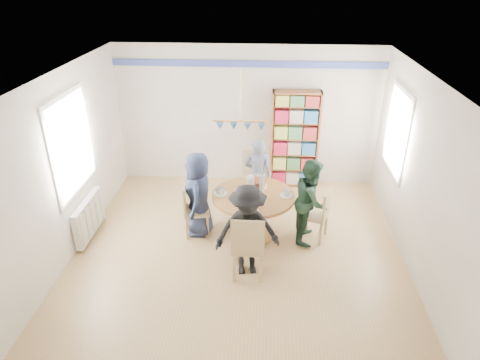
# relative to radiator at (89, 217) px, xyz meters

# --- Properties ---
(ground) EXTENTS (5.00, 5.00, 0.00)m
(ground) POSITION_rel_radiator_xyz_m (2.42, -0.30, -0.35)
(ground) COLOR tan
(room_shell) EXTENTS (5.00, 5.00, 5.00)m
(room_shell) POSITION_rel_radiator_xyz_m (2.16, 0.57, 1.30)
(room_shell) COLOR white
(room_shell) RESTS_ON ground
(radiator) EXTENTS (0.12, 1.00, 0.60)m
(radiator) POSITION_rel_radiator_xyz_m (0.00, 0.00, 0.00)
(radiator) COLOR silver
(radiator) RESTS_ON ground
(dining_table) EXTENTS (1.30, 1.30, 0.75)m
(dining_table) POSITION_rel_radiator_xyz_m (2.62, 0.20, 0.21)
(dining_table) COLOR brown
(dining_table) RESTS_ON ground
(chair_left) EXTENTS (0.46, 0.46, 0.90)m
(chair_left) POSITION_rel_radiator_xyz_m (1.64, 0.18, 0.15)
(chair_left) COLOR tan
(chair_left) RESTS_ON ground
(chair_right) EXTENTS (0.52, 0.52, 0.90)m
(chair_right) POSITION_rel_radiator_xyz_m (3.67, 0.17, 0.14)
(chair_right) COLOR tan
(chair_right) RESTS_ON ground
(chair_far) EXTENTS (0.50, 0.50, 1.02)m
(chair_far) POSITION_rel_radiator_xyz_m (2.59, 1.22, 0.21)
(chair_far) COLOR tan
(chair_far) RESTS_ON ground
(chair_near) EXTENTS (0.45, 0.45, 1.01)m
(chair_near) POSITION_rel_radiator_xyz_m (2.59, -0.86, 0.21)
(chair_near) COLOR tan
(chair_near) RESTS_ON ground
(person_left) EXTENTS (0.49, 0.72, 1.41)m
(person_left) POSITION_rel_radiator_xyz_m (1.74, 0.23, 0.36)
(person_left) COLOR #1C243E
(person_left) RESTS_ON ground
(person_right) EXTENTS (0.63, 0.75, 1.38)m
(person_right) POSITION_rel_radiator_xyz_m (3.52, 0.18, 0.34)
(person_right) COLOR #193323
(person_right) RESTS_ON ground
(person_far) EXTENTS (0.50, 0.34, 1.35)m
(person_far) POSITION_rel_radiator_xyz_m (2.66, 1.05, 0.33)
(person_far) COLOR gray
(person_far) RESTS_ON ground
(person_near) EXTENTS (0.97, 0.67, 1.39)m
(person_near) POSITION_rel_radiator_xyz_m (2.58, -0.73, 0.34)
(person_near) COLOR black
(person_near) RESTS_ON ground
(bookshelf) EXTENTS (0.91, 0.27, 1.91)m
(bookshelf) POSITION_rel_radiator_xyz_m (3.33, 2.04, 0.59)
(bookshelf) COLOR brown
(bookshelf) RESTS_ON ground
(tableware) EXTENTS (1.24, 1.24, 0.33)m
(tableware) POSITION_rel_radiator_xyz_m (2.59, 0.22, 0.47)
(tableware) COLOR white
(tableware) RESTS_ON dining_table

